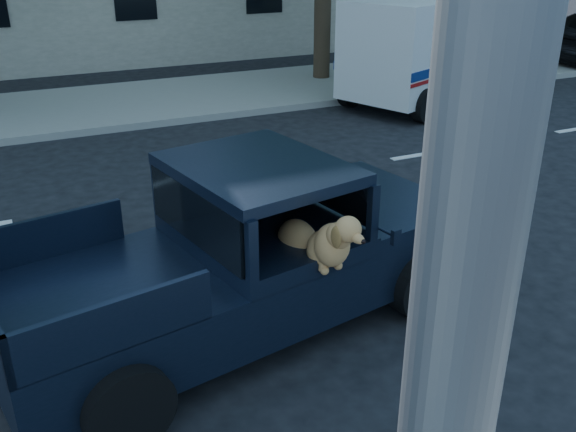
% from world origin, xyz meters
% --- Properties ---
extents(ground, '(120.00, 120.00, 0.00)m').
position_xyz_m(ground, '(0.00, 0.00, 0.00)').
color(ground, black).
rests_on(ground, ground).
extents(far_sidewalk, '(60.00, 4.00, 0.15)m').
position_xyz_m(far_sidewalk, '(0.00, 9.20, 0.07)').
color(far_sidewalk, gray).
rests_on(far_sidewalk, ground).
extents(lane_stripes, '(21.60, 0.14, 0.01)m').
position_xyz_m(lane_stripes, '(2.00, 3.40, 0.01)').
color(lane_stripes, silver).
rests_on(lane_stripes, ground).
extents(pickup_truck, '(5.15, 2.88, 1.75)m').
position_xyz_m(pickup_truck, '(-1.24, -0.41, 0.59)').
color(pickup_truck, black).
rests_on(pickup_truck, ground).
extents(mail_truck, '(4.84, 3.55, 2.42)m').
position_xyz_m(mail_truck, '(6.14, 6.65, 1.06)').
color(mail_truck, silver).
rests_on(mail_truck, ground).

